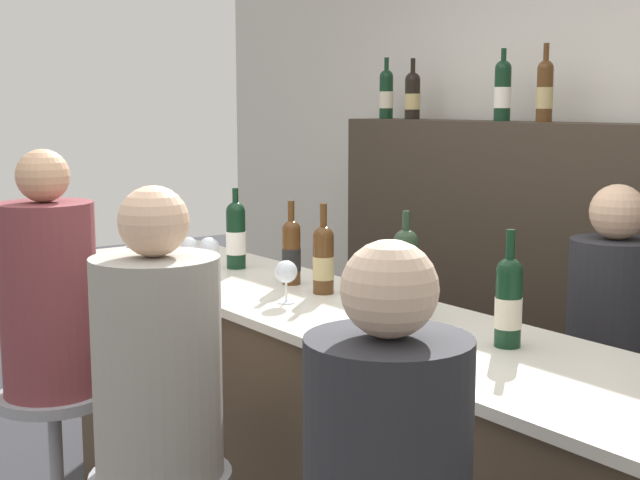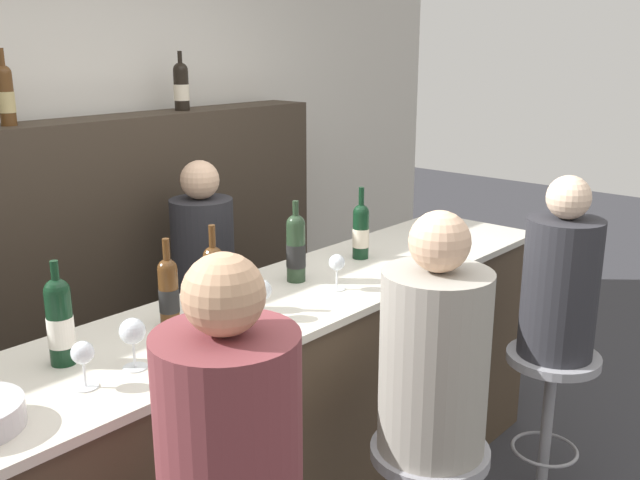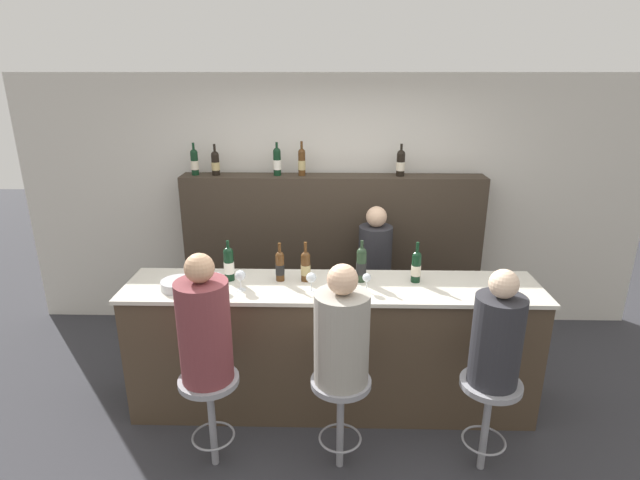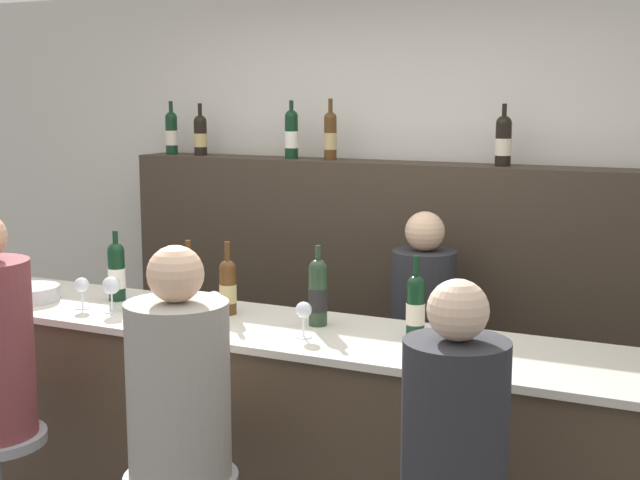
{
  "view_description": "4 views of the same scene",
  "coord_description": "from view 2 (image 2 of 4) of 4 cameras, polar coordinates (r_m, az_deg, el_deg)",
  "views": [
    {
      "loc": [
        2.24,
        -1.41,
        1.72
      ],
      "look_at": [
        -0.15,
        0.33,
        1.27
      ],
      "focal_mm": 50.0,
      "sensor_mm": 36.0,
      "label": 1
    },
    {
      "loc": [
        -1.76,
        -1.49,
        2.0
      ],
      "look_at": [
        0.2,
        0.23,
        1.27
      ],
      "focal_mm": 40.0,
      "sensor_mm": 36.0,
      "label": 2
    },
    {
      "loc": [
        -0.01,
        -3.17,
        2.62
      ],
      "look_at": [
        -0.1,
        0.32,
        1.42
      ],
      "focal_mm": 28.0,
      "sensor_mm": 36.0,
      "label": 3
    },
    {
      "loc": [
        1.76,
        -2.8,
        2.01
      ],
      "look_at": [
        0.23,
        0.39,
        1.42
      ],
      "focal_mm": 50.0,
      "sensor_mm": 36.0,
      "label": 4
    }
  ],
  "objects": [
    {
      "name": "guest_seated_left",
      "position": [
        1.73,
        -7.22,
        -16.94
      ],
      "size": [
        0.34,
        0.34,
        0.87
      ],
      "color": "brown",
      "rests_on": "bar_stool_left"
    },
    {
      "name": "back_bar_cabinet",
      "position": [
        3.77,
        -18.12,
        -3.46
      ],
      "size": [
        2.97,
        0.28,
        1.64
      ],
      "color": "#382D23",
      "rests_on": "ground_plane"
    },
    {
      "name": "wine_glass_1",
      "position": [
        2.17,
        -14.77,
        -7.19
      ],
      "size": [
        0.08,
        0.08,
        0.16
      ],
      "color": "silver",
      "rests_on": "bar_counter"
    },
    {
      "name": "wine_glass_2",
      "position": [
        2.47,
        -4.74,
        -4.09
      ],
      "size": [
        0.08,
        0.08,
        0.14
      ],
      "color": "silver",
      "rests_on": "bar_counter"
    },
    {
      "name": "wine_bottle_counter_0",
      "position": [
        2.25,
        -20.09,
        -6.09
      ],
      "size": [
        0.08,
        0.08,
        0.32
      ],
      "color": "black",
      "rests_on": "bar_counter"
    },
    {
      "name": "wine_bottle_counter_3",
      "position": [
        2.84,
        -1.94,
        -0.6
      ],
      "size": [
        0.08,
        0.08,
        0.33
      ],
      "color": "#233823",
      "rests_on": "bar_counter"
    },
    {
      "name": "guest_seated_middle",
      "position": [
        2.34,
        9.14,
        -8.87
      ],
      "size": [
        0.36,
        0.36,
        0.81
      ],
      "color": "gray",
      "rests_on": "bar_stool_middle"
    },
    {
      "name": "guest_seated_right",
      "position": [
        3.17,
        18.7,
        -3.07
      ],
      "size": [
        0.32,
        0.32,
        0.78
      ],
      "color": "#28282D",
      "rests_on": "bar_stool_right"
    },
    {
      "name": "wine_bottle_counter_4",
      "position": [
        3.15,
        3.29,
        0.76
      ],
      "size": [
        0.07,
        0.07,
        0.32
      ],
      "color": "black",
      "rests_on": "bar_counter"
    },
    {
      "name": "wine_bottle_backbar_4",
      "position": [
        3.95,
        -11.04,
        11.99
      ],
      "size": [
        0.08,
        0.08,
        0.31
      ],
      "color": "black",
      "rests_on": "back_bar_cabinet"
    },
    {
      "name": "wine_glass_3",
      "position": [
        2.76,
        1.36,
        -1.96
      ],
      "size": [
        0.07,
        0.07,
        0.14
      ],
      "color": "silver",
      "rests_on": "bar_counter"
    },
    {
      "name": "bartender",
      "position": [
        3.69,
        -9.11,
        -5.77
      ],
      "size": [
        0.31,
        0.31,
        1.45
      ],
      "color": "#28282D",
      "rests_on": "ground_plane"
    },
    {
      "name": "wine_bottle_counter_1",
      "position": [
        2.45,
        -12.02,
        -4.04
      ],
      "size": [
        0.07,
        0.07,
        0.31
      ],
      "color": "#4C2D14",
      "rests_on": "bar_counter"
    },
    {
      "name": "wine_bottle_counter_2",
      "position": [
        2.57,
        -8.49,
        -2.97
      ],
      "size": [
        0.07,
        0.07,
        0.31
      ],
      "color": "#4C2D14",
      "rests_on": "bar_counter"
    },
    {
      "name": "bar_counter",
      "position": [
        2.91,
        -3.6,
        -14.7
      ],
      "size": [
        3.16,
        0.63,
        1.07
      ],
      "color": "#473828",
      "rests_on": "ground_plane"
    },
    {
      "name": "wine_bottle_backbar_3",
      "position": [
        3.44,
        -23.84,
        10.6
      ],
      "size": [
        0.07,
        0.07,
        0.33
      ],
      "color": "#4C2D14",
      "rests_on": "back_bar_cabinet"
    },
    {
      "name": "wall_back",
      "position": [
        3.84,
        -20.46,
        4.07
      ],
      "size": [
        6.4,
        0.05,
        2.6
      ],
      "color": "beige",
      "rests_on": "ground_plane"
    },
    {
      "name": "wine_glass_0",
      "position": [
        2.1,
        -18.45,
        -8.74
      ],
      "size": [
        0.07,
        0.07,
        0.14
      ],
      "color": "silver",
      "rests_on": "bar_counter"
    },
    {
      "name": "bar_stool_right",
      "position": [
        3.35,
        17.97,
        -10.95
      ],
      "size": [
        0.4,
        0.4,
        0.7
      ],
      "color": "gray",
      "rests_on": "ground_plane"
    }
  ]
}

